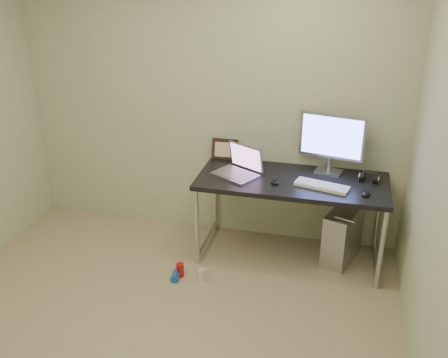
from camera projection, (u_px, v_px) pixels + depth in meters
floor at (142, 350)px, 3.39m from camera, size 3.50×3.50×0.00m
wall_back at (209, 104)px, 4.43m from camera, size 3.50×0.02×2.50m
desk at (292, 188)px, 4.19m from camera, size 1.58×0.69×0.75m
tower_computer at (342, 235)px, 4.31m from camera, size 0.34×0.50×0.51m
cable_a at (339, 206)px, 4.47m from camera, size 0.01×0.16×0.69m
cable_b at (349, 210)px, 4.44m from camera, size 0.02×0.11×0.71m
can_red at (180, 270)px, 4.15m from camera, size 0.09×0.09×0.12m
can_white at (202, 275)px, 4.09m from camera, size 0.07×0.07×0.11m
can_blue at (176, 276)px, 4.12m from camera, size 0.08×0.12×0.06m
laptop at (239, 168)px, 4.23m from camera, size 0.45×0.42×0.24m
monitor at (331, 139)px, 4.17m from camera, size 0.55×0.20×0.52m
keyboard at (322, 186)px, 4.00m from camera, size 0.45×0.24×0.03m
mouse_right at (366, 193)px, 3.87m from camera, size 0.09×0.11×0.03m
mouse_left at (275, 181)px, 4.07m from camera, size 0.09×0.12×0.04m
headphones at (369, 178)px, 4.11m from camera, size 0.16×0.10×0.10m
picture_frame at (225, 149)px, 4.53m from camera, size 0.24×0.07×0.19m
webcam at (252, 152)px, 4.47m from camera, size 0.05×0.04×0.13m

